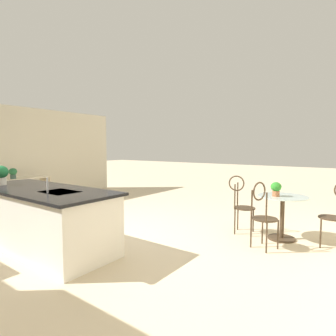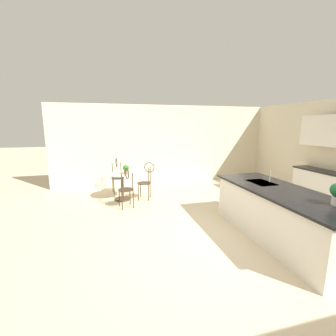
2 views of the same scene
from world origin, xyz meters
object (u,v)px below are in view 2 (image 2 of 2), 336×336
potted_plant_on_table (126,169)px  bistro_table (122,184)px  chair_near_window (146,179)px  chair_toward_desk (126,186)px  chair_by_island (117,174)px

potted_plant_on_table → bistro_table: bearing=-127.0°
bistro_table → chair_near_window: chair_near_window is taller
bistro_table → chair_toward_desk: (0.69, 0.06, 0.13)m
bistro_table → potted_plant_on_table: size_ratio=3.36×
chair_near_window → chair_toward_desk: size_ratio=1.00×
chair_by_island → potted_plant_on_table: bearing=13.5°
chair_toward_desk → bistro_table: bearing=-174.8°
potted_plant_on_table → chair_toward_desk: bearing=-4.6°
chair_by_island → chair_toward_desk: 1.47m
bistro_table → chair_toward_desk: 0.71m
potted_plant_on_table → chair_by_island: bearing=-166.5°
chair_near_window → chair_toward_desk: same height
chair_near_window → chair_by_island: bearing=-140.6°
chair_toward_desk → chair_by_island: bearing=-173.9°
bistro_table → chair_toward_desk: size_ratio=0.77×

